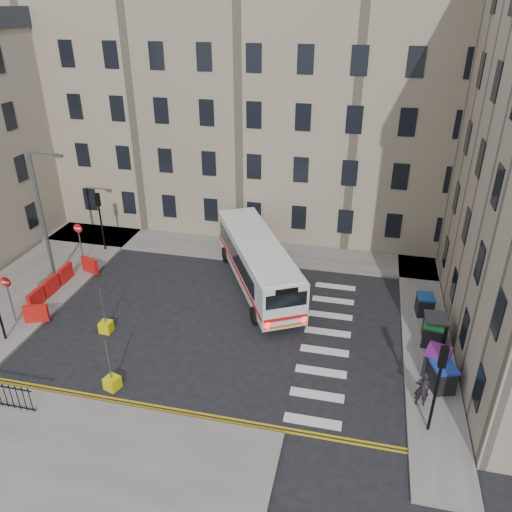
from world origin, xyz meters
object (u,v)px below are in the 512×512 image
at_px(wheelie_bin_e, 425,305).
at_px(bollard_chevron, 112,383).
at_px(wheelie_bin_b, 436,362).
at_px(wheelie_bin_c, 433,334).
at_px(wheelie_bin_d, 435,328).
at_px(pedestrian, 422,389).
at_px(streetlamp, 42,217).
at_px(wheelie_bin_a, 442,377).
at_px(bus, 257,261).
at_px(bollard_yellow, 106,327).

height_order(wheelie_bin_e, bollard_chevron, wheelie_bin_e).
relative_size(wheelie_bin_b, wheelie_bin_c, 1.15).
xyz_separation_m(wheelie_bin_b, wheelie_bin_d, (0.14, 2.66, 0.04)).
bearing_deg(wheelie_bin_e, wheelie_bin_b, -92.95).
bearing_deg(pedestrian, bollard_chevron, 6.88).
distance_m(streetlamp, pedestrian, 22.46).
bearing_deg(streetlamp, wheelie_bin_d, -3.24).
xyz_separation_m(wheelie_bin_a, wheelie_bin_d, (-0.02, 3.63, 0.07)).
height_order(bus, bollard_chevron, bus).
bearing_deg(wheelie_bin_b, bollard_chevron, -144.89).
xyz_separation_m(pedestrian, bollard_yellow, (-15.69, 2.01, -0.70)).
height_order(bus, wheelie_bin_d, bus).
distance_m(streetlamp, bollard_chevron, 12.01).
height_order(wheelie_bin_a, wheelie_bin_c, wheelie_bin_a).
height_order(wheelie_bin_b, bollard_chevron, wheelie_bin_b).
xyz_separation_m(wheelie_bin_c, bollard_yellow, (-16.52, -2.49, -0.47)).
bearing_deg(wheelie_bin_a, bollard_yellow, 159.99).
distance_m(wheelie_bin_d, wheelie_bin_e, 2.40).
height_order(streetlamp, wheelie_bin_e, streetlamp).
distance_m(bus, wheelie_bin_a, 12.32).
height_order(wheelie_bin_b, wheelie_bin_d, wheelie_bin_d).
xyz_separation_m(wheelie_bin_c, bollard_chevron, (-14.17, -6.36, -0.47)).
distance_m(streetlamp, wheelie_bin_a, 23.11).
distance_m(wheelie_bin_b, wheelie_bin_c, 2.28).
distance_m(wheelie_bin_c, bollard_chevron, 15.54).
distance_m(bus, pedestrian, 12.36).
relative_size(wheelie_bin_a, wheelie_bin_b, 0.94).
bearing_deg(bus, pedestrian, -71.31).
bearing_deg(bus, wheelie_bin_a, -64.00).
relative_size(pedestrian, bollard_chevron, 2.83).
height_order(streetlamp, bollard_chevron, streetlamp).
distance_m(bus, wheelie_bin_e, 9.77).
bearing_deg(bollard_chevron, wheelie_bin_d, 25.26).
xyz_separation_m(bus, wheelie_bin_b, (9.81, -6.21, -0.89)).
distance_m(bus, bollard_chevron, 11.26).
xyz_separation_m(wheelie_bin_d, bollard_yellow, (-16.64, -2.87, -0.55)).
bearing_deg(pedestrian, wheelie_bin_c, -101.45).
xyz_separation_m(bus, wheelie_bin_a, (9.97, -7.19, -0.92)).
bearing_deg(wheelie_bin_d, bollard_yellow, -171.56).
xyz_separation_m(wheelie_bin_e, bollard_chevron, (-13.98, -9.12, -0.42)).
bearing_deg(wheelie_bin_d, wheelie_bin_b, -94.38).
bearing_deg(wheelie_bin_b, wheelie_bin_d, 105.98).
relative_size(bus, wheelie_bin_c, 8.39).
xyz_separation_m(wheelie_bin_b, wheelie_bin_e, (-0.16, 5.03, -0.09)).
height_order(bollard_yellow, bollard_chevron, same).
bearing_deg(bus, wheelie_bin_b, -60.56).
xyz_separation_m(streetlamp, wheelie_bin_b, (22.14, -3.92, -3.53)).
height_order(wheelie_bin_a, bollard_yellow, wheelie_bin_a).
relative_size(wheelie_bin_e, bollard_chevron, 1.90).
height_order(streetlamp, wheelie_bin_a, streetlamp).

